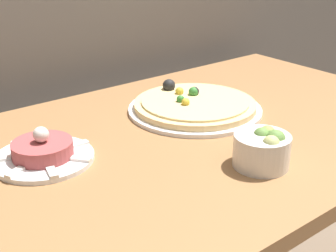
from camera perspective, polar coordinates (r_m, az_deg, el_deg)
dining_table at (r=1.13m, az=2.93°, el=-5.33°), size 1.30×0.78×0.75m
pizza_plate at (r=1.20m, az=3.24°, el=2.50°), size 0.34×0.34×0.06m
tartare_plate at (r=0.98m, az=-14.99°, el=-3.16°), size 0.20×0.20×0.07m
small_bowl at (r=0.93m, az=11.49°, el=-2.67°), size 0.11×0.11×0.08m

